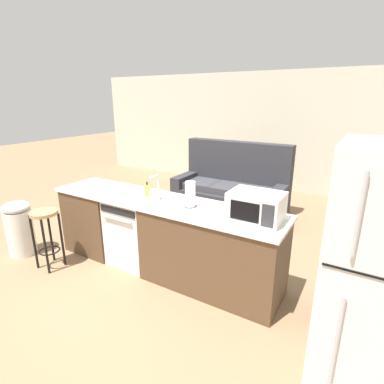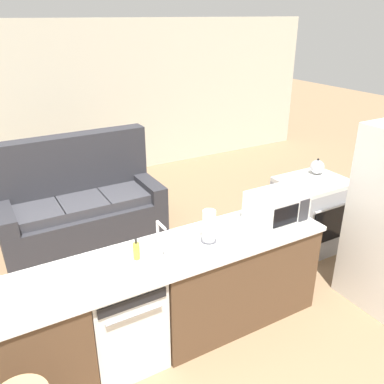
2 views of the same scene
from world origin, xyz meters
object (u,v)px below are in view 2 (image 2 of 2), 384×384
at_px(stove_range, 310,214).
at_px(paper_towel_roll, 209,226).
at_px(couch, 80,205).
at_px(microwave, 276,207).
at_px(soap_bottle, 136,251).
at_px(dishwasher, 122,318).
at_px(kettle, 317,167).

bearing_deg(stove_range, paper_towel_roll, -162.73).
distance_m(paper_towel_roll, couch, 2.45).
distance_m(stove_range, paper_towel_roll, 1.96).
xyz_separation_m(stove_range, microwave, (-1.06, -0.55, 0.59)).
xyz_separation_m(stove_range, soap_bottle, (-2.42, -0.51, 0.52)).
xyz_separation_m(microwave, couch, (-1.24, 2.31, -0.65)).
distance_m(dishwasher, soap_bottle, 0.58).
height_order(stove_range, couch, couch).
xyz_separation_m(paper_towel_roll, couch, (-0.51, 2.31, -0.64)).
distance_m(stove_range, microwave, 1.33).
height_order(paper_towel_roll, soap_bottle, paper_towel_roll).
relative_size(stove_range, kettle, 4.39).
height_order(dishwasher, soap_bottle, soap_bottle).
height_order(dishwasher, couch, couch).
xyz_separation_m(paper_towel_roll, soap_bottle, (-0.63, 0.05, -0.07)).
distance_m(soap_bottle, kettle, 2.67).
relative_size(microwave, paper_towel_roll, 1.77).
bearing_deg(soap_bottle, kettle, 13.81).
bearing_deg(couch, soap_bottle, -93.14).
xyz_separation_m(microwave, kettle, (1.22, 0.68, -0.05)).
relative_size(soap_bottle, kettle, 0.86).
xyz_separation_m(stove_range, couch, (-2.30, 1.76, -0.06)).
distance_m(paper_towel_roll, soap_bottle, 0.64).
bearing_deg(microwave, soap_bottle, 178.16).
relative_size(paper_towel_roll, kettle, 1.38).
bearing_deg(soap_bottle, dishwasher, -166.71).
bearing_deg(stove_range, couch, 142.58).
height_order(soap_bottle, couch, couch).
bearing_deg(paper_towel_roll, couch, 102.43).
relative_size(dishwasher, stove_range, 0.93).
distance_m(dishwasher, microwave, 1.66).
relative_size(soap_bottle, couch, 0.09).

